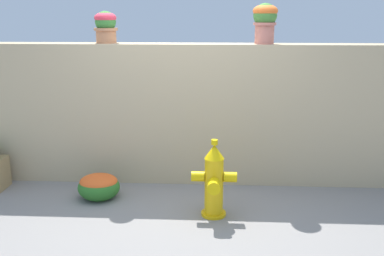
{
  "coord_description": "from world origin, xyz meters",
  "views": [
    {
      "loc": [
        0.38,
        -4.15,
        2.01
      ],
      "look_at": [
        0.11,
        0.76,
        0.71
      ],
      "focal_mm": 41.11,
      "sensor_mm": 36.0,
      "label": 1
    }
  ],
  "objects_px": {
    "potted_plant_2": "(265,19)",
    "flower_bush_left": "(99,186)",
    "potted_plant_1": "(106,25)",
    "fire_hydrant": "(214,182)"
  },
  "relations": [
    {
      "from": "potted_plant_2",
      "to": "flower_bush_left",
      "type": "xyz_separation_m",
      "value": [
        -1.82,
        -0.62,
        -1.78
      ]
    },
    {
      "from": "potted_plant_1",
      "to": "flower_bush_left",
      "type": "relative_size",
      "value": 0.78
    },
    {
      "from": "potted_plant_1",
      "to": "fire_hydrant",
      "type": "height_order",
      "value": "potted_plant_1"
    },
    {
      "from": "potted_plant_2",
      "to": "flower_bush_left",
      "type": "height_order",
      "value": "potted_plant_2"
    },
    {
      "from": "flower_bush_left",
      "to": "fire_hydrant",
      "type": "bearing_deg",
      "value": -15.65
    },
    {
      "from": "potted_plant_1",
      "to": "potted_plant_2",
      "type": "distance_m",
      "value": 1.82
    },
    {
      "from": "fire_hydrant",
      "to": "flower_bush_left",
      "type": "height_order",
      "value": "fire_hydrant"
    },
    {
      "from": "fire_hydrant",
      "to": "flower_bush_left",
      "type": "xyz_separation_m",
      "value": [
        -1.28,
        0.36,
        -0.22
      ]
    },
    {
      "from": "potted_plant_1",
      "to": "fire_hydrant",
      "type": "distance_m",
      "value": 2.21
    },
    {
      "from": "potted_plant_1",
      "to": "flower_bush_left",
      "type": "xyz_separation_m",
      "value": [
        -0.0,
        -0.65,
        -1.72
      ]
    }
  ]
}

